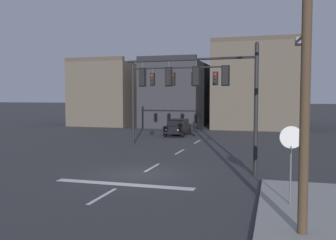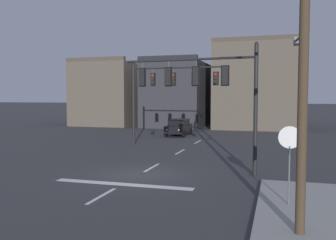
{
  "view_description": "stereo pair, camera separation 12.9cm",
  "coord_description": "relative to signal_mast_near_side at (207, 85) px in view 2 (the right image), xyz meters",
  "views": [
    {
      "loc": [
        6.34,
        -16.84,
        3.82
      ],
      "look_at": [
        0.18,
        4.44,
        2.44
      ],
      "focal_mm": 39.72,
      "sensor_mm": 36.0,
      "label": 1
    },
    {
      "loc": [
        6.47,
        -16.81,
        3.82
      ],
      "look_at": [
        0.18,
        4.44,
        2.44
      ],
      "focal_mm": 39.72,
      "sensor_mm": 36.0,
      "label": 2
    }
  ],
  "objects": [
    {
      "name": "lane_centreline",
      "position": [
        -3.01,
        0.24,
        -4.42
      ],
      "size": [
        0.16,
        26.4,
        0.01
      ],
      "color": "silver",
      "rests_on": "ground"
    },
    {
      "name": "signal_mast_near_side",
      "position": [
        0.0,
        0.0,
        0.0
      ],
      "size": [
        6.99,
        0.82,
        6.46
      ],
      "color": "black",
      "rests_on": "ground"
    },
    {
      "name": "building_row",
      "position": [
        -6.08,
        29.34,
        0.15
      ],
      "size": [
        29.07,
        12.52,
        10.5
      ],
      "color": "brown",
      "rests_on": "ground"
    },
    {
      "name": "stop_bar_paint",
      "position": [
        -3.01,
        -3.76,
        -4.42
      ],
      "size": [
        6.4,
        0.5,
        0.01
      ],
      "primitive_type": "cube",
      "color": "silver",
      "rests_on": "ground"
    },
    {
      "name": "sidewalk_near_corner",
      "position": [
        5.33,
        -5.76,
        -4.35
      ],
      "size": [
        5.0,
        8.0,
        0.15
      ],
      "primitive_type": "cube",
      "color": "gray",
      "rests_on": "ground"
    },
    {
      "name": "stop_sign",
      "position": [
        3.87,
        -5.4,
        -2.28
      ],
      "size": [
        0.76,
        0.64,
        2.83
      ],
      "color": "#56565B",
      "rests_on": "ground"
    },
    {
      "name": "car_lot_nearside",
      "position": [
        -5.88,
        16.73,
        -3.57
      ],
      "size": [
        1.95,
        4.47,
        1.61
      ],
      "color": "black",
      "rests_on": "ground"
    },
    {
      "name": "utility_pole",
      "position": [
        4.09,
        -8.04,
        0.62
      ],
      "size": [
        2.2,
        2.6,
        9.36
      ],
      "color": "#423323",
      "rests_on": "ground"
    },
    {
      "name": "signal_mast_far_side",
      "position": [
        -4.9,
        9.03,
        0.24
      ],
      "size": [
        7.7,
        0.42,
        6.57
      ],
      "color": "black",
      "rests_on": "ground"
    },
    {
      "name": "ground_plane",
      "position": [
        -3.01,
        -1.76,
        -4.43
      ],
      "size": [
        400.0,
        400.0,
        0.0
      ],
      "primitive_type": "plane",
      "color": "#353538"
    }
  ]
}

